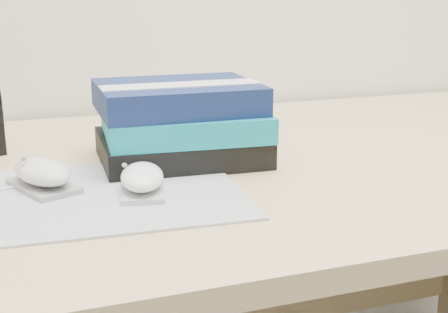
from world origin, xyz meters
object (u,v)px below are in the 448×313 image
object	(u,v)px
mouse_rear	(43,174)
book_stack	(181,123)
desk	(212,278)
mouse_front	(142,179)

from	to	relation	value
mouse_rear	book_stack	world-z (taller)	book_stack
desk	mouse_front	xyz separation A→B (m)	(-0.16, -0.19, 0.26)
mouse_front	book_stack	xyz separation A→B (m)	(0.09, 0.14, 0.04)
mouse_front	book_stack	world-z (taller)	book_stack
desk	book_stack	bearing A→B (deg)	-144.23
mouse_rear	book_stack	size ratio (longest dim) A/B	0.47
mouse_rear	book_stack	bearing A→B (deg)	21.22
desk	mouse_front	distance (m)	0.35
book_stack	desk	bearing A→B (deg)	35.77
mouse_rear	mouse_front	size ratio (longest dim) A/B	1.13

